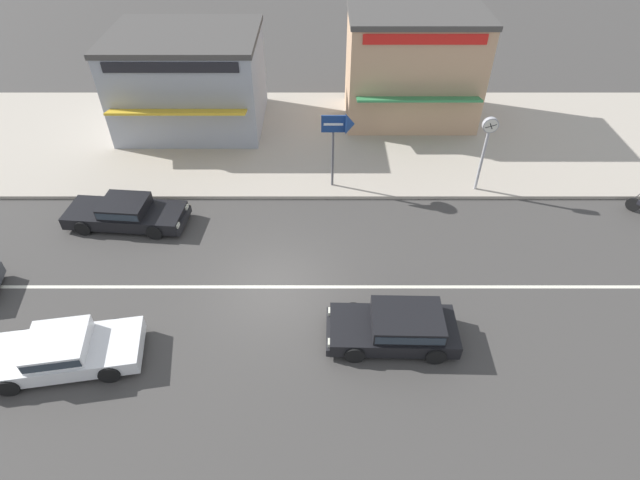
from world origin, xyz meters
TOP-DOWN VIEW (x-y plane):
  - ground_plane at (0.00, 0.00)m, footprint 160.00×160.00m
  - lane_centre_stripe at (0.00, 0.00)m, footprint 50.40×0.14m
  - kerb_strip at (0.00, 10.02)m, footprint 68.00×10.00m
  - sedan_white_1 at (-5.88, -3.02)m, footprint 4.61×2.40m
  - hatchback_black_2 at (3.80, -2.18)m, footprint 3.92×1.90m
  - sedan_black_3 at (-5.95, 3.43)m, footprint 4.69×2.05m
  - street_clock at (8.00, 5.58)m, footprint 0.61×0.22m
  - arrow_signboard at (2.50, 5.83)m, footprint 1.30×0.77m
  - shopfront_corner_warung at (-4.80, 11.50)m, footprint 6.91×6.22m
  - shopfront_mid_block at (6.00, 12.16)m, footprint 6.43×4.98m

SIDE VIEW (x-z plane):
  - ground_plane at x=0.00m, z-range 0.00..0.00m
  - lane_centre_stripe at x=0.00m, z-range 0.00..0.01m
  - kerb_strip at x=0.00m, z-range 0.00..0.15m
  - sedan_black_3 at x=-5.95m, z-range 0.00..1.07m
  - sedan_white_1 at x=-5.88m, z-range 0.00..1.07m
  - hatchback_black_2 at x=3.80m, z-range 0.04..1.14m
  - shopfront_corner_warung at x=-4.80m, z-range 0.16..4.60m
  - street_clock at x=8.00m, z-range 0.93..4.18m
  - shopfront_mid_block at x=6.00m, z-range 0.16..5.32m
  - arrow_signboard at x=2.50m, z-range 1.24..4.50m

